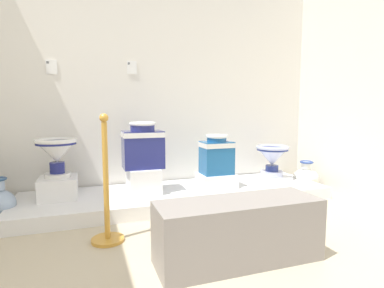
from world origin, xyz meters
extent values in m
cube|color=beige|center=(1.84, 0.68, -0.01)|extent=(5.67, 5.36, 0.02)
cube|color=white|center=(1.84, 2.59, 1.42)|extent=(3.87, 0.06, 2.84)
cube|color=white|center=(1.84, 2.09, 0.07)|extent=(3.17, 0.89, 0.13)
cube|color=white|center=(0.66, 2.19, 0.23)|extent=(0.34, 0.36, 0.20)
cylinder|color=white|center=(0.66, 2.19, 0.35)|extent=(0.24, 0.24, 0.04)
cylinder|color=navy|center=(0.66, 2.19, 0.42)|extent=(0.13, 0.13, 0.10)
cone|color=white|center=(0.66, 2.19, 0.58)|extent=(0.37, 0.37, 0.20)
cylinder|color=navy|center=(0.66, 2.19, 0.66)|extent=(0.36, 0.36, 0.03)
torus|color=white|center=(0.66, 2.19, 0.68)|extent=(0.38, 0.38, 0.04)
cylinder|color=navy|center=(0.66, 2.19, 0.67)|extent=(0.26, 0.26, 0.01)
cube|color=white|center=(1.47, 2.12, 0.26)|extent=(0.31, 0.39, 0.25)
cube|color=navy|center=(1.47, 2.12, 0.57)|extent=(0.39, 0.27, 0.37)
cube|color=white|center=(1.47, 2.12, 0.72)|extent=(0.40, 0.28, 0.05)
cylinder|color=navy|center=(1.47, 2.12, 0.79)|extent=(0.24, 0.24, 0.07)
torus|color=white|center=(1.47, 2.12, 0.83)|extent=(0.26, 0.26, 0.04)
cube|color=white|center=(2.25, 2.06, 0.20)|extent=(0.39, 0.30, 0.15)
cube|color=#1E5D98|center=(2.25, 2.06, 0.45)|extent=(0.32, 0.25, 0.35)
cube|color=white|center=(2.25, 2.06, 0.59)|extent=(0.33, 0.25, 0.05)
cylinder|color=#1E5D98|center=(2.25, 2.06, 0.66)|extent=(0.21, 0.21, 0.06)
torus|color=white|center=(2.25, 2.06, 0.68)|extent=(0.24, 0.24, 0.04)
cube|color=white|center=(3.02, 2.18, 0.15)|extent=(0.35, 0.35, 0.04)
cylinder|color=silver|center=(3.02, 2.18, 0.20)|extent=(0.27, 0.27, 0.06)
cylinder|color=navy|center=(3.02, 2.18, 0.27)|extent=(0.15, 0.15, 0.07)
cone|color=silver|center=(3.02, 2.18, 0.41)|extent=(0.37, 0.37, 0.22)
cylinder|color=navy|center=(3.02, 2.18, 0.50)|extent=(0.37, 0.37, 0.03)
torus|color=silver|center=(3.02, 2.18, 0.52)|extent=(0.38, 0.38, 0.04)
cylinder|color=navy|center=(3.02, 2.18, 0.51)|extent=(0.26, 0.26, 0.01)
cube|color=white|center=(0.62, 2.55, 1.40)|extent=(0.11, 0.01, 0.14)
cube|color=slate|center=(0.59, 2.55, 1.44)|extent=(0.02, 0.01, 0.02)
cube|color=white|center=(1.44, 2.55, 1.43)|extent=(0.10, 0.01, 0.14)
cube|color=slate|center=(1.40, 2.55, 1.47)|extent=(0.02, 0.01, 0.02)
cylinder|color=#2E4F77|center=(0.20, 2.05, 0.01)|extent=(0.17, 0.17, 0.03)
cylinder|color=#314B94|center=(3.47, 2.12, 0.01)|extent=(0.16, 0.16, 0.03)
ellipsoid|color=white|center=(3.47, 2.12, 0.14)|extent=(0.31, 0.31, 0.21)
cylinder|color=white|center=(3.47, 2.12, 0.29)|extent=(0.12, 0.12, 0.08)
torus|color=#314B94|center=(3.47, 2.12, 0.33)|extent=(0.16, 0.16, 0.02)
cylinder|color=gold|center=(1.05, 1.33, 0.01)|extent=(0.24, 0.24, 0.02)
cylinder|color=gold|center=(1.05, 1.33, 0.45)|extent=(0.04, 0.04, 0.86)
sphere|color=gold|center=(1.05, 1.33, 0.91)|extent=(0.06, 0.06, 0.06)
cube|color=gray|center=(1.83, 0.75, 0.20)|extent=(1.06, 0.36, 0.40)
camera|label=1|loc=(0.93, -0.95, 0.97)|focal=28.93mm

